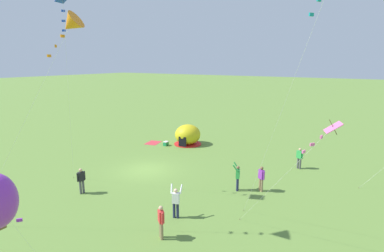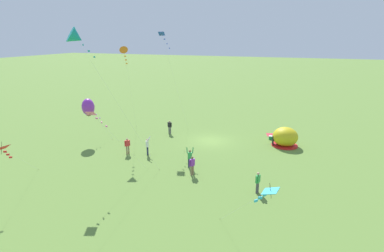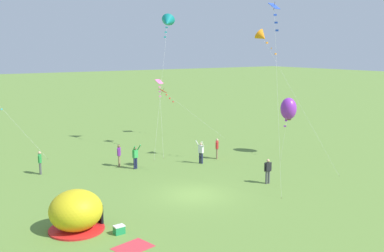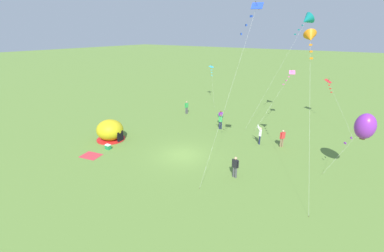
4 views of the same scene
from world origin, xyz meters
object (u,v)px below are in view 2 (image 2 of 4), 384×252
Objects in this scene: kite_pink at (95,117)px; kite_blue at (164,39)px; person_near_tent at (147,146)px; kite_orange at (124,52)px; cooler_box at (271,138)px; person_strolling at (258,181)px; person_far_back at (192,165)px; kite_red at (4,150)px; popup_tent at (285,137)px; kite_teal at (76,37)px; kite_purple at (88,107)px; person_center_field at (170,126)px; person_arms_raised at (190,157)px; kite_cyan at (266,194)px; person_watching_sky at (127,145)px.

kite_blue is (0.75, -14.00, 5.50)m from kite_pink.
kite_orange reaches higher than person_near_tent.
person_strolling is at bearing 91.22° from cooler_box.
cooler_box is at bearing -114.58° from person_far_back.
kite_red is 0.60× the size of kite_orange.
kite_teal is at bearing 46.11° from popup_tent.
popup_tent is 0.57× the size of kite_purple.
person_near_tent is 6.48m from person_far_back.
person_center_field is 0.14× the size of kite_blue.
person_center_field is 11.78m from person_far_back.
kite_red is 20.36m from kite_blue.
kite_pink is (-3.49, -5.01, 1.27)m from kite_red.
person_center_field is 9.71m from kite_purple.
kite_blue is at bearing 25.67° from person_center_field.
kite_orange is at bearing 56.91° from kite_blue.
cooler_box is 12.30m from person_arms_raised.
kite_cyan is 14.46m from kite_pink.
kite_orange is at bearing -61.67° from person_watching_sky.
kite_blue reaches higher than kite_red.
person_watching_sky is at bearing -7.22° from person_arms_raised.
person_center_field is 10.29m from kite_blue.
kite_teal is at bearing 79.98° from person_near_tent.
popup_tent is 2.41m from cooler_box.
cooler_box is 22.44m from kite_cyan.
cooler_box is at bearing -85.64° from kite_cyan.
person_center_field is at bearing 10.18° from cooler_box.
kite_red is 14.37m from kite_purple.
person_watching_sky is (2.01, 0.53, -0.03)m from person_near_tent.
person_watching_sky is at bearing 14.88° from person_near_tent.
popup_tent is at bearing -133.89° from kite_teal.
person_center_field is at bearing -88.59° from kite_pink.
kite_teal reaches higher than person_arms_raised.
kite_blue is (13.99, 0.71, 10.24)m from popup_tent.
person_near_tent reaches higher than person_strolling.
cooler_box is at bearing -88.78° from person_strolling.
kite_cyan is at bearing 135.53° from person_near_tent.
person_near_tent is at bearing 30.22° from popup_tent.
person_arms_raised is at bearing -137.81° from kite_teal.
person_arms_raised is 0.38× the size of kite_purple.
person_near_tent is 12.81m from kite_teal.
person_near_tent is 1.10× the size of person_strolling.
person_far_back reaches higher than cooler_box.
kite_purple is at bearing -15.59° from person_strolling.
kite_cyan is 0.52× the size of kite_orange.
person_near_tent is at bearing 95.61° from person_center_field.
popup_tent is at bearing -163.91° from kite_orange.
person_arms_raised reaches higher than person_center_field.
kite_purple reaches higher than person_near_tent.
kite_teal is at bearing 89.22° from kite_blue.
popup_tent is 1.63× the size of person_watching_sky.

